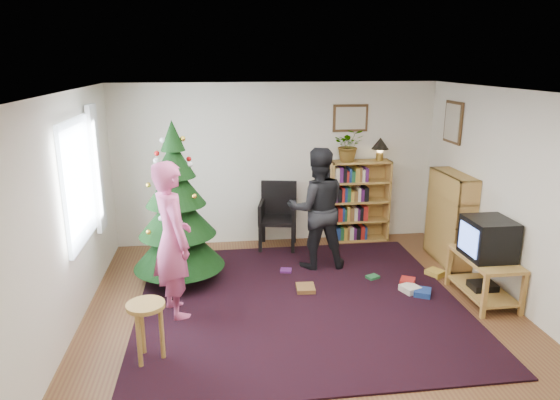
{
  "coord_description": "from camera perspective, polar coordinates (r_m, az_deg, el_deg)",
  "views": [
    {
      "loc": [
        -0.95,
        -5.08,
        2.82
      ],
      "look_at": [
        -0.15,
        0.97,
        1.1
      ],
      "focal_mm": 32.0,
      "sensor_mm": 36.0,
      "label": 1
    }
  ],
  "objects": [
    {
      "name": "floor",
      "position": [
        5.88,
        2.73,
        -12.92
      ],
      "size": [
        5.0,
        5.0,
        0.0
      ],
      "primitive_type": "plane",
      "color": "brown",
      "rests_on": "ground"
    },
    {
      "name": "ceiling",
      "position": [
        5.17,
        3.1,
        12.18
      ],
      "size": [
        5.0,
        5.0,
        0.0
      ],
      "primitive_type": "plane",
      "rotation": [
        3.14,
        0.0,
        0.0
      ],
      "color": "white",
      "rests_on": "wall_back"
    },
    {
      "name": "wall_back",
      "position": [
        7.79,
        -0.39,
        4.12
      ],
      "size": [
        5.0,
        0.02,
        2.5
      ],
      "primitive_type": "cube",
      "color": "silver",
      "rests_on": "floor"
    },
    {
      "name": "wall_front",
      "position": [
        3.16,
        11.31,
        -14.35
      ],
      "size": [
        5.0,
        0.02,
        2.5
      ],
      "primitive_type": "cube",
      "color": "silver",
      "rests_on": "floor"
    },
    {
      "name": "wall_left",
      "position": [
        5.53,
        -23.5,
        -2.07
      ],
      "size": [
        0.02,
        5.0,
        2.5
      ],
      "primitive_type": "cube",
      "color": "silver",
      "rests_on": "floor"
    },
    {
      "name": "wall_right",
      "position": [
        6.33,
        25.77,
        -0.21
      ],
      "size": [
        0.02,
        5.0,
        2.5
      ],
      "primitive_type": "cube",
      "color": "silver",
      "rests_on": "floor"
    },
    {
      "name": "rug",
      "position": [
        6.14,
        2.23,
        -11.51
      ],
      "size": [
        3.8,
        3.6,
        0.02
      ],
      "primitive_type": "cube",
      "color": "black",
      "rests_on": "floor"
    },
    {
      "name": "window_pane",
      "position": [
        6.02,
        -21.99,
        1.93
      ],
      "size": [
        0.04,
        1.2,
        1.4
      ],
      "primitive_type": "cube",
      "color": "silver",
      "rests_on": "wall_left"
    },
    {
      "name": "curtain",
      "position": [
        6.68,
        -20.24,
        3.37
      ],
      "size": [
        0.06,
        0.35,
        1.6
      ],
      "primitive_type": "cube",
      "color": "silver",
      "rests_on": "wall_left"
    },
    {
      "name": "picture_back",
      "position": [
        7.88,
        8.05,
        9.25
      ],
      "size": [
        0.55,
        0.03,
        0.42
      ],
      "color": "#4C3319",
      "rests_on": "wall_back"
    },
    {
      "name": "picture_right",
      "position": [
        7.68,
        19.19,
        8.38
      ],
      "size": [
        0.03,
        0.5,
        0.6
      ],
      "color": "#4C3319",
      "rests_on": "wall_right"
    },
    {
      "name": "christmas_tree",
      "position": [
        6.48,
        -11.69,
        -1.98
      ],
      "size": [
        1.17,
        1.17,
        2.12
      ],
      "rotation": [
        0.0,
        0.0,
        0.22
      ],
      "color": "#3F2816",
      "rests_on": "rug"
    },
    {
      "name": "bookshelf_back",
      "position": [
        8.04,
        9.02,
        -0.0
      ],
      "size": [
        0.95,
        0.3,
        1.3
      ],
      "color": "#B38140",
      "rests_on": "floor"
    },
    {
      "name": "bookshelf_right",
      "position": [
        7.49,
        18.88,
        -1.85
      ],
      "size": [
        0.3,
        0.95,
        1.3
      ],
      "rotation": [
        0.0,
        0.0,
        1.57
      ],
      "color": "#B38140",
      "rests_on": "floor"
    },
    {
      "name": "tv_stand",
      "position": [
        6.55,
        22.29,
        -7.85
      ],
      "size": [
        0.52,
        0.94,
        0.55
      ],
      "color": "#B38140",
      "rests_on": "floor"
    },
    {
      "name": "crt_tv",
      "position": [
        6.39,
        22.69,
        -4.06
      ],
      "size": [
        0.5,
        0.54,
        0.47
      ],
      "color": "black",
      "rests_on": "tv_stand"
    },
    {
      "name": "armchair",
      "position": [
        7.73,
        -0.36,
        -1.38
      ],
      "size": [
        0.65,
        0.66,
        1.01
      ],
      "rotation": [
        0.0,
        0.0,
        -0.2
      ],
      "color": "black",
      "rests_on": "rug"
    },
    {
      "name": "stool",
      "position": [
        5.01,
        -15.02,
        -12.75
      ],
      "size": [
        0.37,
        0.37,
        0.61
      ],
      "color": "#B38140",
      "rests_on": "floor"
    },
    {
      "name": "person_standing",
      "position": [
        5.66,
        -12.19,
        -4.5
      ],
      "size": [
        0.65,
        0.77,
        1.79
      ],
      "primitive_type": "imported",
      "rotation": [
        0.0,
        0.0,
        1.98
      ],
      "color": "#C85085",
      "rests_on": "rug"
    },
    {
      "name": "person_by_chair",
      "position": [
        6.86,
        4.25,
        -1.0
      ],
      "size": [
        0.83,
        0.64,
        1.7
      ],
      "primitive_type": "imported",
      "rotation": [
        0.0,
        0.0,
        3.14
      ],
      "color": "black",
      "rests_on": "rug"
    },
    {
      "name": "potted_plant",
      "position": [
        7.8,
        7.88,
        6.25
      ],
      "size": [
        0.52,
        0.47,
        0.51
      ],
      "primitive_type": "imported",
      "rotation": [
        0.0,
        0.0,
        -0.17
      ],
      "color": "gray",
      "rests_on": "bookshelf_back"
    },
    {
      "name": "table_lamp",
      "position": [
        7.94,
        11.38,
        6.18
      ],
      "size": [
        0.27,
        0.27,
        0.36
      ],
      "color": "#A57F33",
      "rests_on": "bookshelf_back"
    },
    {
      "name": "floor_clutter",
      "position": [
        6.68,
        10.95,
        -9.17
      ],
      "size": [
        2.18,
        1.13,
        0.08
      ],
      "color": "#A51E19",
      "rests_on": "rug"
    }
  ]
}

